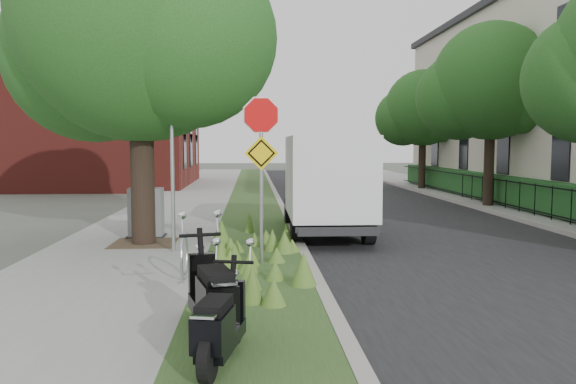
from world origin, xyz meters
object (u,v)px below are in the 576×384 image
object	(u,v)px
scooter_near	(213,304)
scooter_far	(218,333)
utility_cabinet	(146,214)
sign_assembly	(261,145)
box_truck	(326,181)

from	to	relation	value
scooter_near	scooter_far	world-z (taller)	scooter_near
scooter_near	utility_cabinet	distance (m)	7.53
scooter_near	utility_cabinet	size ratio (longest dim) A/B	1.47
sign_assembly	scooter_far	world-z (taller)	sign_assembly
sign_assembly	scooter_far	bearing A→B (deg)	-95.99
sign_assembly	scooter_far	xyz separation A→B (m)	(-0.52, -4.93, -1.86)
sign_assembly	utility_cabinet	xyz separation A→B (m)	(-2.71, 3.12, -1.64)
scooter_near	box_truck	distance (m)	8.19
box_truck	utility_cabinet	distance (m)	4.50
box_truck	utility_cabinet	bearing A→B (deg)	-172.53
scooter_near	scooter_far	xyz separation A→B (m)	(0.11, -0.82, -0.06)
sign_assembly	box_truck	distance (m)	4.17
sign_assembly	box_truck	size ratio (longest dim) A/B	0.67
scooter_near	box_truck	world-z (taller)	box_truck
sign_assembly	utility_cabinet	bearing A→B (deg)	130.98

